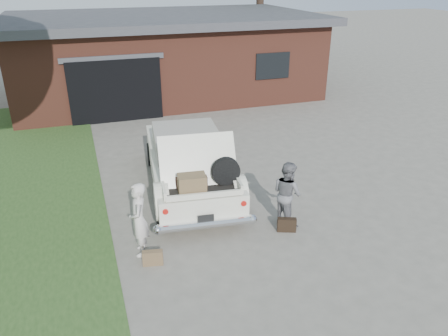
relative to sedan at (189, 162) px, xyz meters
name	(u,v)px	position (x,y,z in m)	size (l,w,h in m)	color
ground	(233,226)	(0.42, -2.01, -0.72)	(90.00, 90.00, 0.00)	gray
house	(164,54)	(1.40, 9.46, 0.95)	(12.80, 7.80, 3.30)	brown
sedan	(189,162)	(0.00, 0.00, 0.00)	(2.44, 5.07, 1.89)	white
woman_left	(139,220)	(-1.58, -2.35, 0.02)	(0.54, 0.35, 1.47)	silver
woman_right	(287,193)	(1.54, -2.25, -0.01)	(0.69, 0.54, 1.42)	slate
suitcase_left	(153,258)	(-1.44, -2.80, -0.57)	(0.38, 0.12, 0.29)	brown
suitcase_right	(287,225)	(1.41, -2.57, -0.57)	(0.39, 0.12, 0.30)	black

